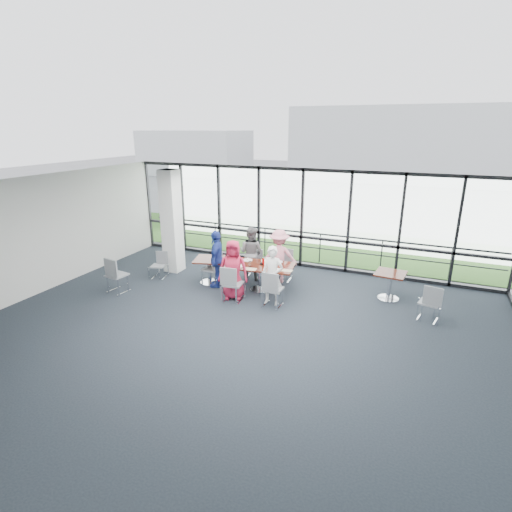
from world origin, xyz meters
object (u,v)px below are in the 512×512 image
at_px(diner_far_right, 279,256).
at_px(main_table, 260,269).
at_px(chair_spare_la, 117,275).
at_px(chair_spare_lb, 158,266).
at_px(diner_far_left, 251,253).
at_px(side_table_right, 390,278).
at_px(chair_main_nr, 273,289).
at_px(chair_spare_r, 429,303).
at_px(chair_main_fr, 283,266).
at_px(chair_main_end, 212,269).
at_px(diner_near_left, 233,270).
at_px(chair_main_fl, 254,264).
at_px(structural_column, 172,222).
at_px(chair_main_nl, 233,284).
at_px(diner_end, 217,259).
at_px(diner_near_right, 272,276).
at_px(side_table_left, 209,263).

bearing_deg(diner_far_right, main_table, 50.81).
relative_size(main_table, chair_spare_la, 1.97).
bearing_deg(diner_far_right, chair_spare_lb, -1.61).
bearing_deg(diner_far_left, side_table_right, -173.10).
distance_m(main_table, chair_main_nr, 1.13).
height_order(diner_far_left, chair_main_nr, diner_far_left).
relative_size(diner_far_left, chair_spare_r, 1.78).
distance_m(main_table, chair_spare_r, 4.40).
relative_size(chair_main_fr, chair_spare_la, 0.91).
bearing_deg(chair_spare_la, side_table_right, 27.42).
height_order(diner_far_left, chair_main_end, diner_far_left).
bearing_deg(diner_far_left, diner_near_left, 102.69).
bearing_deg(chair_main_fl, chair_main_fr, 176.84).
distance_m(structural_column, diner_near_left, 3.07).
relative_size(main_table, diner_far_left, 1.23).
relative_size(diner_near_left, chair_main_nl, 1.67).
bearing_deg(diner_far_left, diner_far_right, -171.85).
bearing_deg(diner_end, chair_main_end, -118.26).
bearing_deg(chair_spare_lb, chair_main_fl, -168.63).
distance_m(structural_column, diner_end, 2.15).
xyz_separation_m(diner_near_left, diner_end, (-0.81, 0.58, 0.02)).
height_order(chair_main_nl, chair_spare_la, chair_spare_la).
bearing_deg(diner_near_right, chair_main_fr, 95.99).
bearing_deg(diner_near_left, chair_spare_lb, 154.64).
relative_size(chair_main_nr, chair_spare_la, 0.94).
distance_m(diner_near_left, chair_main_end, 1.23).
xyz_separation_m(main_table, diner_near_right, (0.64, -0.73, 0.16)).
height_order(main_table, chair_main_nl, chair_main_nl).
bearing_deg(chair_spare_la, chair_main_fr, 41.93).
bearing_deg(diner_far_right, chair_main_fr, -133.90).
bearing_deg(side_table_left, chair_main_nr, -18.82).
distance_m(chair_main_nr, chair_spare_la, 4.38).
distance_m(chair_main_fl, chair_spare_lb, 2.91).
height_order(side_table_left, chair_main_fr, chair_main_fr).
relative_size(diner_far_right, chair_main_end, 1.67).
distance_m(side_table_left, diner_end, 0.40).
bearing_deg(main_table, chair_spare_r, -9.41).
bearing_deg(side_table_right, diner_near_right, -151.40).
relative_size(side_table_left, chair_main_fl, 1.23).
bearing_deg(diner_far_left, chair_spare_la, 46.27).
bearing_deg(side_table_right, diner_far_left, -179.80).
bearing_deg(chair_spare_r, chair_main_fr, 177.50).
height_order(diner_near_left, chair_main_nl, diner_near_left).
bearing_deg(diner_end, chair_main_fr, 110.64).
bearing_deg(chair_main_fl, side_table_right, 171.36).
bearing_deg(diner_near_right, chair_spare_lb, 170.92).
bearing_deg(chair_spare_r, main_table, -169.15).
distance_m(diner_near_right, chair_main_nl, 1.08).
height_order(diner_end, chair_spare_la, diner_end).
xyz_separation_m(chair_main_fr, chair_spare_r, (4.05, -1.09, -0.00)).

